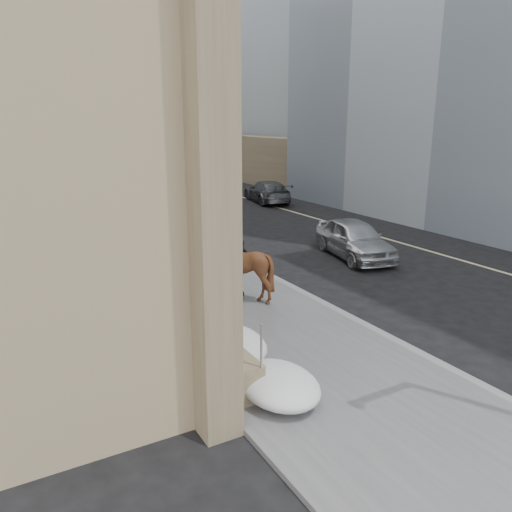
# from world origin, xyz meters

# --- Properties ---
(ground) EXTENTS (140.00, 140.00, 0.00)m
(ground) POSITION_xyz_m (0.00, 0.00, 0.00)
(ground) COLOR black
(ground) RESTS_ON ground
(sidewalk) EXTENTS (5.00, 80.00, 0.12)m
(sidewalk) POSITION_xyz_m (0.00, 10.00, 0.06)
(sidewalk) COLOR #4F4E51
(sidewalk) RESTS_ON ground
(curb) EXTENTS (0.24, 80.00, 0.12)m
(curb) POSITION_xyz_m (2.62, 10.00, 0.06)
(curb) COLOR slate
(curb) RESTS_ON ground
(lane_line) EXTENTS (0.15, 70.00, 0.01)m
(lane_line) POSITION_xyz_m (10.50, 10.00, 0.01)
(lane_line) COLOR #BFB78C
(lane_line) RESTS_ON ground
(far_podium) EXTENTS (2.00, 80.00, 4.00)m
(far_podium) POSITION_xyz_m (15.50, 10.00, 2.00)
(far_podium) COLOR brown
(far_podium) RESTS_ON ground
(bg_building_mid) EXTENTS (30.00, 12.00, 28.00)m
(bg_building_mid) POSITION_xyz_m (4.00, 60.00, 14.00)
(bg_building_mid) COLOR slate
(bg_building_mid) RESTS_ON ground
(streetlight_mid) EXTENTS (1.71, 0.24, 8.00)m
(streetlight_mid) POSITION_xyz_m (2.74, 14.00, 4.58)
(streetlight_mid) COLOR #2D2D30
(streetlight_mid) RESTS_ON ground
(streetlight_far) EXTENTS (1.71, 0.24, 8.00)m
(streetlight_far) POSITION_xyz_m (2.74, 34.00, 4.58)
(streetlight_far) COLOR #2D2D30
(streetlight_far) RESTS_ON ground
(traffic_signal) EXTENTS (4.10, 0.22, 6.00)m
(traffic_signal) POSITION_xyz_m (2.07, 22.00, 4.00)
(traffic_signal) COLOR #2D2D30
(traffic_signal) RESTS_ON ground
(snow_bank) EXTENTS (1.70, 18.10, 0.76)m
(snow_bank) POSITION_xyz_m (-1.42, 8.11, 0.47)
(snow_bank) COLOR white
(snow_bank) RESTS_ON sidewalk
(mounted_horse_left) EXTENTS (2.00, 2.86, 2.76)m
(mounted_horse_left) POSITION_xyz_m (-0.94, 5.73, 1.27)
(mounted_horse_left) COLOR #482815
(mounted_horse_left) RESTS_ON sidewalk
(mounted_horse_right) EXTENTS (1.69, 1.90, 2.70)m
(mounted_horse_right) POSITION_xyz_m (0.45, 3.46, 1.26)
(mounted_horse_right) COLOR #452513
(mounted_horse_right) RESTS_ON sidewalk
(pedestrian) EXTENTS (1.22, 0.85, 1.92)m
(pedestrian) POSITION_xyz_m (0.63, 3.83, 1.08)
(pedestrian) COLOR black
(pedestrian) RESTS_ON sidewalk
(car_silver) EXTENTS (2.84, 4.90, 1.57)m
(car_silver) POSITION_xyz_m (7.03, 5.77, 0.78)
(car_silver) COLOR silver
(car_silver) RESTS_ON ground
(car_grey) EXTENTS (2.99, 5.34, 1.46)m
(car_grey) POSITION_xyz_m (10.97, 19.48, 0.73)
(car_grey) COLOR #4E5154
(car_grey) RESTS_ON ground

